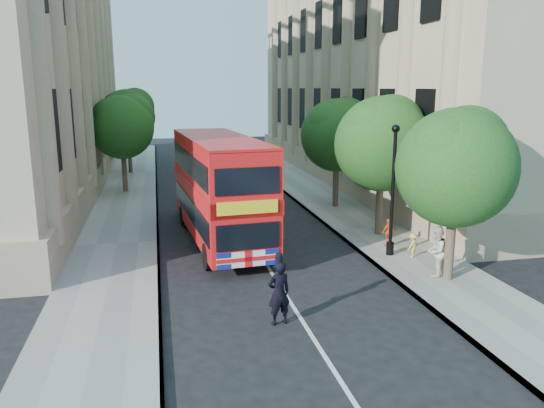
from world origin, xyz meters
TOP-DOWN VIEW (x-y plane):
  - ground at (0.00, 0.00)m, footprint 120.00×120.00m
  - pavement_right at (5.75, 10.00)m, footprint 3.50×80.00m
  - pavement_left at (-5.75, 10.00)m, footprint 3.50×80.00m
  - building_right at (13.80, 24.00)m, footprint 12.00×38.00m
  - tree_right_near at (5.84, 3.03)m, footprint 4.00×4.00m
  - tree_right_mid at (5.84, 9.03)m, footprint 4.20×4.20m
  - tree_right_far at (5.84, 15.03)m, footprint 4.00×4.00m
  - tree_left_far at (-5.96, 22.03)m, footprint 4.00×4.00m
  - tree_left_back at (-5.96, 30.03)m, footprint 4.20×4.20m
  - lamp_post at (5.00, 6.00)m, footprint 0.32×0.32m
  - double_decker_bus at (-1.35, 9.58)m, footprint 3.37×9.97m
  - box_van at (-1.97, 13.80)m, footprint 1.89×4.37m
  - police_constable at (-0.71, 1.00)m, footprint 0.77×0.58m
  - woman_pedestrian at (5.51, 3.38)m, footprint 1.12×1.10m
  - child_a at (5.42, 7.07)m, footprint 0.75×0.46m
  - child_b at (5.77, 5.58)m, footprint 0.69×0.60m

SIDE VIEW (x-z plane):
  - ground at x=0.00m, z-range 0.00..0.00m
  - pavement_right at x=5.75m, z-range 0.00..0.12m
  - pavement_left at x=-5.75m, z-range 0.00..0.12m
  - child_b at x=5.77m, z-range 0.12..1.05m
  - child_a at x=5.42m, z-range 0.12..1.31m
  - police_constable at x=-0.71m, z-range 0.00..1.88m
  - woman_pedestrian at x=5.51m, z-range 0.12..1.94m
  - box_van at x=-1.97m, z-range -0.03..2.44m
  - double_decker_bus at x=-1.35m, z-range 0.24..4.77m
  - lamp_post at x=5.00m, z-range -0.07..5.09m
  - tree_right_near at x=5.84m, z-range 1.21..7.29m
  - tree_right_far at x=5.84m, z-range 1.24..7.39m
  - tree_left_far at x=-5.96m, z-range 1.30..7.59m
  - tree_right_mid at x=5.84m, z-range 1.26..7.63m
  - tree_left_back at x=-5.96m, z-range 1.38..8.03m
  - building_right at x=13.80m, z-range 0.00..18.00m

